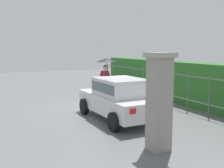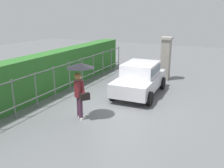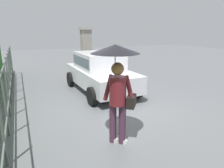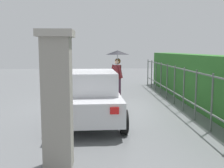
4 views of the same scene
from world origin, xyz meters
name	(u,v)px [view 3 (image 3 of 4)]	position (x,y,z in m)	size (l,w,h in m)	color
ground_plane	(115,108)	(0.00, 0.00, 0.00)	(40.00, 40.00, 0.00)	slate
car	(100,71)	(1.86, -0.22, 0.80)	(3.79, 1.97, 1.48)	silver
pedestrian	(117,73)	(-1.71, 0.79, 1.50)	(0.98, 0.98, 2.06)	#47283D
gate_pillar	(86,51)	(4.91, -0.66, 1.24)	(0.60, 0.60, 2.42)	gray
fence_section	(6,94)	(0.07, 2.91, 0.82)	(12.72, 0.05, 1.50)	#59605B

